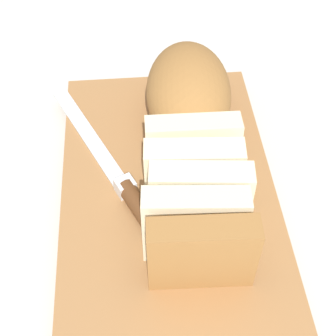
{
  "coord_description": "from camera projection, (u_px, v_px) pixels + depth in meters",
  "views": [
    {
      "loc": [
        0.38,
        -0.04,
        0.49
      ],
      "look_at": [
        0.0,
        0.0,
        0.05
      ],
      "focal_mm": 54.97,
      "sensor_mm": 36.0,
      "label": 1
    }
  ],
  "objects": [
    {
      "name": "ground_plane",
      "position": [
        168.0,
        197.0,
        0.62
      ],
      "size": [
        3.0,
        3.0,
        0.0
      ],
      "primitive_type": "plane",
      "color": "beige"
    },
    {
      "name": "cutting_board",
      "position": [
        168.0,
        191.0,
        0.61
      ],
      "size": [
        0.41,
        0.25,
        0.02
      ],
      "primitive_type": "cube",
      "rotation": [
        0.0,
        0.0,
        -0.01
      ],
      "color": "#9E6B3D",
      "rests_on": "ground_plane"
    },
    {
      "name": "bread_loaf",
      "position": [
        191.0,
        134.0,
        0.6
      ],
      "size": [
        0.35,
        0.13,
        0.09
      ],
      "rotation": [
        0.0,
        0.0,
        -0.08
      ],
      "color": "#996633",
      "rests_on": "cutting_board"
    },
    {
      "name": "bread_knife",
      "position": [
        122.0,
        182.0,
        0.6
      ],
      "size": [
        0.25,
        0.13,
        0.02
      ],
      "rotation": [
        0.0,
        0.0,
        3.57
      ],
      "color": "silver",
      "rests_on": "cutting_board"
    },
    {
      "name": "crumb_near_knife",
      "position": [
        156.0,
        157.0,
        0.63
      ],
      "size": [
        0.0,
        0.0,
        0.0
      ],
      "primitive_type": "sphere",
      "color": "tan",
      "rests_on": "cutting_board"
    },
    {
      "name": "crumb_near_loaf",
      "position": [
        172.0,
        213.0,
        0.58
      ],
      "size": [
        0.0,
        0.0,
        0.0
      ],
      "primitive_type": "sphere",
      "color": "tan",
      "rests_on": "cutting_board"
    },
    {
      "name": "crumb_stray_left",
      "position": [
        181.0,
        161.0,
        0.63
      ],
      "size": [
        0.0,
        0.0,
        0.0
      ],
      "primitive_type": "sphere",
      "color": "tan",
      "rests_on": "cutting_board"
    }
  ]
}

